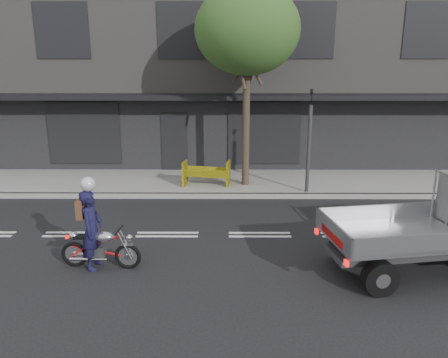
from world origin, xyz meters
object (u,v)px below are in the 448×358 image
at_px(traffic_light_pole, 309,147).
at_px(construction_barrier, 206,175).
at_px(street_tree, 247,30).
at_px(rider, 92,230).
at_px(motorcycle, 100,247).

xyz_separation_m(traffic_light_pole, construction_barrier, (-3.35, 0.46, -1.05)).
relative_size(street_tree, rider, 3.85).
bearing_deg(street_tree, rider, -120.53).
relative_size(street_tree, construction_barrier, 4.20).
bearing_deg(construction_barrier, motorcycle, -110.01).
distance_m(street_tree, traffic_light_pole, 4.23).
xyz_separation_m(street_tree, construction_barrier, (-1.35, -0.39, -4.68)).
bearing_deg(motorcycle, street_tree, 65.21).
relative_size(rider, construction_barrier, 1.09).
distance_m(traffic_light_pole, construction_barrier, 3.54).
bearing_deg(street_tree, traffic_light_pole, -23.03).
height_order(traffic_light_pole, construction_barrier, traffic_light_pole).
bearing_deg(rider, construction_barrier, -16.69).
bearing_deg(rider, motorcycle, -85.35).
bearing_deg(construction_barrier, traffic_light_pole, -7.77).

